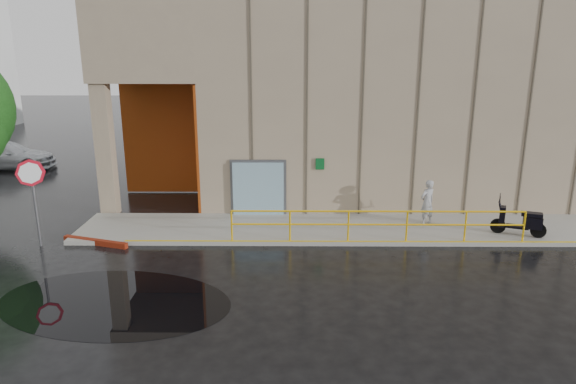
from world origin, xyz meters
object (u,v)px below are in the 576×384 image
Objects in this scene: person at (427,202)px; car_c at (6,155)px; scooter at (520,213)px; stop_sign at (32,185)px; red_curb at (95,242)px.

person is 22.17m from car_c.
scooter is 0.62× the size of stop_sign.
stop_sign reaches higher than scooter.
stop_sign is at bearing -174.07° from red_curb.
car_c is at bearing -56.42° from person.
stop_sign is at bearing -23.21° from person.
car_c reaches higher than red_curb.
stop_sign is 0.58× the size of car_c.
scooter is at bearing -4.98° from stop_sign.
red_curb is at bearing -144.31° from car_c.
scooter is at bearing 2.36° from red_curb.
scooter is 0.36× the size of car_c.
car_c is at bearing 176.73° from scooter.
scooter is 25.20m from car_c.
red_curb is at bearing -156.30° from scooter.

